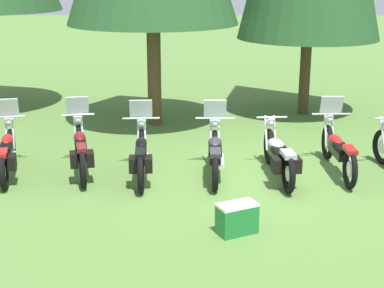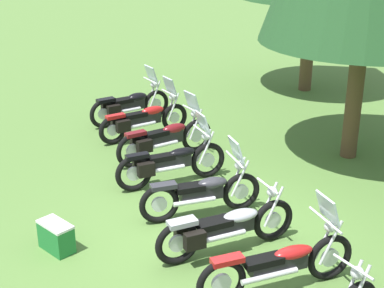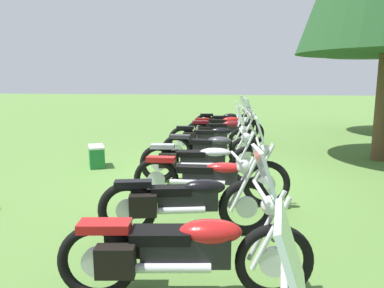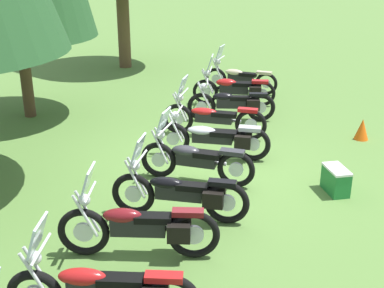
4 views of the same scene
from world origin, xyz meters
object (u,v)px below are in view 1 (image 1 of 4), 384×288
Objects in this scene: motorcycle_4 at (212,152)px; motorcycle_5 at (276,155)px; motorcycle_1 at (4,152)px; picnic_cooler at (234,218)px; motorcycle_6 at (335,149)px; motorcycle_3 at (139,155)px; motorcycle_2 at (78,150)px.

motorcycle_5 is at bearing -93.45° from motorcycle_4.
motorcycle_4 is at bearing -102.50° from motorcycle_1.
motorcycle_5 is at bearing 68.40° from picnic_cooler.
motorcycle_1 is 3.37× the size of picnic_cooler.
motorcycle_6 is at bearing -83.04° from motorcycle_4.
picnic_cooler is at bearing 154.00° from motorcycle_5.
motorcycle_5 is 1.23m from motorcycle_6.
motorcycle_3 is 1.03× the size of motorcycle_4.
motorcycle_5 is 0.99× the size of motorcycle_6.
motorcycle_6 reaches higher than motorcycle_4.
motorcycle_2 is 1.00× the size of motorcycle_3.
picnic_cooler is at bearing -149.95° from motorcycle_3.
motorcycle_6 is at bearing -78.90° from motorcycle_5.
motorcycle_4 is at bearing 94.31° from motorcycle_6.
picnic_cooler is (0.23, -2.54, -0.23)m from motorcycle_4.
motorcycle_6 is 3.50m from picnic_cooler.
motorcycle_3 is at bearing 97.13° from motorcycle_4.
motorcycle_1 is at bearing 148.26° from picnic_cooler.
motorcycle_3 is at bearing 86.18° from motorcycle_5.
picnic_cooler is at bearing 141.15° from motorcycle_6.
motorcycle_3 reaches higher than motorcycle_1.
motorcycle_4 is 0.92× the size of motorcycle_5.
motorcycle_2 is 1.04× the size of motorcycle_4.
motorcycle_2 is at bearing 90.13° from motorcycle_6.
motorcycle_3 reaches higher than picnic_cooler.
motorcycle_3 reaches higher than motorcycle_5.
motorcycle_2 reaches higher than motorcycle_5.
picnic_cooler is at bearing -146.26° from motorcycle_2.
motorcycle_6 is 3.57× the size of picnic_cooler.
motorcycle_3 is 2.91m from picnic_cooler.
motorcycle_5 is (3.76, -0.23, -0.04)m from motorcycle_2.
motorcycle_6 is (3.76, 0.35, -0.00)m from motorcycle_3.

